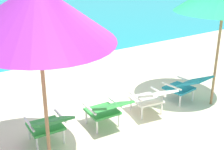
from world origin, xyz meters
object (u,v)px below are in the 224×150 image
Objects in this scene: lounge_chair_near_left at (107,109)px; lounge_chair_far_right at (186,85)px; lounge_chair_near_right at (152,97)px; beach_umbrella_left at (37,11)px; swim_buoy at (46,38)px; lounge_chair_far_left at (49,124)px.

lounge_chair_near_left is 1.91m from lounge_chair_far_right.
lounge_chair_far_right is at bearing 2.12° from lounge_chair_near_right.
beach_umbrella_left reaches higher than lounge_chair_near_right.
lounge_chair_near_left is (-1.58, -6.52, 0.31)m from swim_buoy.
lounge_chair_far_right is at bearing -1.03° from lounge_chair_near_left.
swim_buoy is 1.77× the size of lounge_chair_far_left.
lounge_chair_far_right is (1.91, -0.03, 0.00)m from lounge_chair_near_left.
lounge_chair_far_left is at bearing 175.84° from lounge_chair_near_left.
swim_buoy is 7.87m from beach_umbrella_left.
beach_umbrella_left is at bearing -169.18° from lounge_chair_near_right.
lounge_chair_far_left is 1.95m from beach_umbrella_left.
beach_umbrella_left is (-3.19, -0.46, 1.85)m from lounge_chair_far_right.
lounge_chair_far_left reaches higher than swim_buoy.
lounge_chair_far_left and lounge_chair_far_right have the same top height.
lounge_chair_near_left is 0.98× the size of lounge_chair_far_right.
beach_umbrella_left is (-2.86, -7.02, 2.15)m from swim_buoy.
lounge_chair_far_left is at bearing 177.86° from lounge_chair_far_right.
lounge_chair_near_left and lounge_chair_near_right have the same top height.
lounge_chair_far_left is 0.34× the size of beach_umbrella_left.
swim_buoy is 6.57m from lounge_chair_far_right.
lounge_chair_near_right is at bearing -177.88° from lounge_chair_far_right.
beach_umbrella_left is at bearing -112.80° from lounge_chair_far_left.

